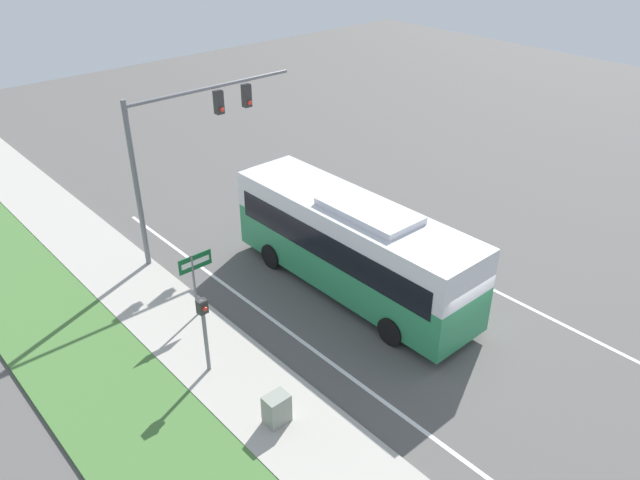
{
  "coord_description": "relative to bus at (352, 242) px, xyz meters",
  "views": [
    {
      "loc": [
        -13.82,
        -9.15,
        12.96
      ],
      "look_at": [
        -0.89,
        5.38,
        1.87
      ],
      "focal_mm": 35.0,
      "sensor_mm": 36.0,
      "label": 1
    }
  ],
  "objects": [
    {
      "name": "ground_plane",
      "position": [
        0.26,
        -4.37,
        -1.98
      ],
      "size": [
        80.0,
        80.0,
        0.0
      ],
      "primitive_type": "plane",
      "color": "#565451"
    },
    {
      "name": "sidewalk",
      "position": [
        -5.94,
        -4.37,
        -1.92
      ],
      "size": [
        2.8,
        80.0,
        0.12
      ],
      "color": "#ADA89E",
      "rests_on": "ground_plane"
    },
    {
      "name": "lane_divider_near",
      "position": [
        -3.34,
        -4.37,
        -1.97
      ],
      "size": [
        0.14,
        30.0,
        0.01
      ],
      "color": "silver",
      "rests_on": "ground_plane"
    },
    {
      "name": "lane_divider_far",
      "position": [
        3.86,
        -4.37,
        -1.97
      ],
      "size": [
        0.14,
        30.0,
        0.01
      ],
      "color": "silver",
      "rests_on": "ground_plane"
    },
    {
      "name": "bus",
      "position": [
        0.0,
        0.0,
        0.0
      ],
      "size": [
        2.75,
        10.1,
        3.64
      ],
      "color": "#2D8956",
      "rests_on": "ground_plane"
    },
    {
      "name": "signal_gantry",
      "position": [
        -2.6,
        6.4,
        2.81
      ],
      "size": [
        7.2,
        0.41,
        6.64
      ],
      "color": "slate",
      "rests_on": "ground_plane"
    },
    {
      "name": "pedestrian_signal",
      "position": [
        -6.4,
        -0.39,
        -0.13
      ],
      "size": [
        0.28,
        0.34,
        2.68
      ],
      "color": "slate",
      "rests_on": "ground_plane"
    },
    {
      "name": "street_sign",
      "position": [
        -5.09,
        2.24,
        -0.19
      ],
      "size": [
        1.23,
        0.08,
        2.5
      ],
      "color": "slate",
      "rests_on": "ground_plane"
    },
    {
      "name": "utility_cabinet",
      "position": [
        -6.17,
        -3.44,
        -1.41
      ],
      "size": [
        0.68,
        0.51,
        0.9
      ],
      "color": "gray",
      "rests_on": "sidewalk"
    }
  ]
}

